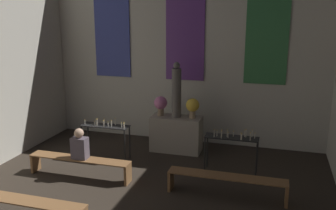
# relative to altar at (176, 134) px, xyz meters

# --- Properties ---
(wall_back) EXTENTS (8.18, 0.16, 5.74)m
(wall_back) POSITION_rel_altar_xyz_m (0.00, 0.97, 2.41)
(wall_back) COLOR beige
(wall_back) RESTS_ON ground_plane
(altar) EXTENTS (1.37, 0.63, 0.97)m
(altar) POSITION_rel_altar_xyz_m (0.00, 0.00, 0.00)
(altar) COLOR gray
(altar) RESTS_ON ground_plane
(statue) EXTENTS (0.25, 0.25, 1.49)m
(statue) POSITION_rel_altar_xyz_m (0.00, 0.00, 1.19)
(statue) COLOR #5B5651
(statue) RESTS_ON altar
(flower_vase_left) EXTENTS (0.36, 0.36, 0.54)m
(flower_vase_left) POSITION_rel_altar_xyz_m (-0.45, 0.00, 0.82)
(flower_vase_left) COLOR #937A5B
(flower_vase_left) RESTS_ON altar
(flower_vase_right) EXTENTS (0.36, 0.36, 0.54)m
(flower_vase_right) POSITION_rel_altar_xyz_m (0.45, 0.00, 0.82)
(flower_vase_right) COLOR #937A5B
(flower_vase_right) RESTS_ON altar
(candle_rack_left) EXTENTS (1.26, 0.39, 1.09)m
(candle_rack_left) POSITION_rel_altar_xyz_m (-1.62, -1.03, 0.27)
(candle_rack_left) COLOR black
(candle_rack_left) RESTS_ON ground_plane
(candle_rack_right) EXTENTS (1.26, 0.39, 1.09)m
(candle_rack_right) POSITION_rel_altar_xyz_m (1.63, -1.03, 0.27)
(candle_rack_right) COLOR black
(candle_rack_right) RESTS_ON ground_plane
(pew_third_left) EXTENTS (2.45, 0.36, 0.47)m
(pew_third_left) POSITION_rel_altar_xyz_m (-1.70, -4.32, -0.13)
(pew_third_left) COLOR brown
(pew_third_left) RESTS_ON ground_plane
(pew_back_left) EXTENTS (2.45, 0.36, 0.47)m
(pew_back_left) POSITION_rel_altar_xyz_m (-1.70, -2.28, -0.13)
(pew_back_left) COLOR brown
(pew_back_left) RESTS_ON ground_plane
(pew_back_right) EXTENTS (2.45, 0.36, 0.47)m
(pew_back_right) POSITION_rel_altar_xyz_m (1.70, -2.28, -0.13)
(pew_back_right) COLOR brown
(pew_back_right) RESTS_ON ground_plane
(person_seated) EXTENTS (0.36, 0.24, 0.72)m
(person_seated) POSITION_rel_altar_xyz_m (-1.67, -2.28, 0.30)
(person_seated) COLOR #564C56
(person_seated) RESTS_ON pew_back_left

